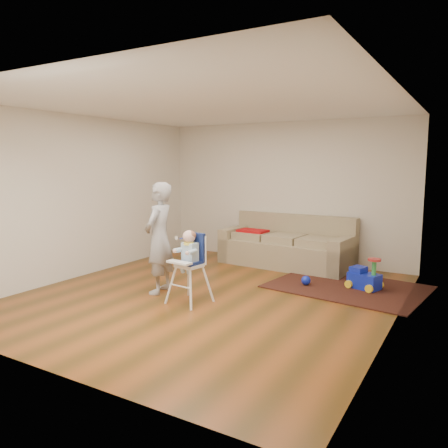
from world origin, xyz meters
The scene contains 9 objects.
ground centered at (0.00, 0.00, 0.00)m, with size 5.50×5.50×0.00m, color #4A300E.
room_envelope centered at (0.00, 0.53, 1.88)m, with size 5.04×5.52×2.72m.
sofa centered at (0.23, 2.30, 0.47)m, with size 2.50×1.18×0.94m.
side_table centered at (-0.84, 2.45, 0.27)m, with size 0.55×0.55×0.55m, color black, non-canonical shape.
area_rug centered at (1.62, 1.42, 0.01)m, with size 2.23×1.67×0.02m, color black.
ride_on_toy centered at (1.87, 1.43, 0.26)m, with size 0.45×0.32×0.49m, color #1225C5, non-canonical shape.
toy_ball centered at (1.04, 1.16, 0.09)m, with size 0.15×0.15×0.15m, color #1225C5.
high_chair centered at (-0.06, -0.43, 0.49)m, with size 0.52×0.52×1.02m.
adult centered at (-0.72, -0.25, 0.82)m, with size 0.60×0.39×1.64m, color #9C9C9F.
Camera 1 is at (3.26, -5.21, 1.89)m, focal length 35.00 mm.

